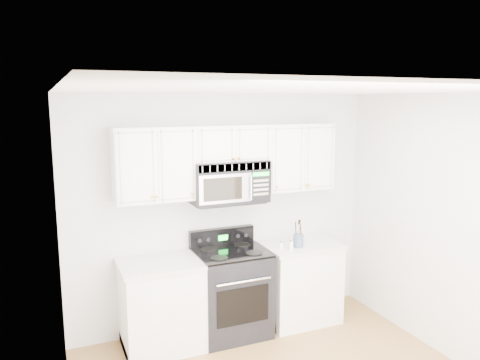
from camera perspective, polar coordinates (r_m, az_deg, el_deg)
room at (r=3.74m, az=7.90°, el=-9.53°), size 3.51×3.51×2.61m
base_cabinet_left at (r=5.04m, az=-9.36°, el=-15.08°), size 0.86×0.65×0.92m
base_cabinet_right at (r=5.59m, az=7.19°, el=-12.46°), size 0.86×0.65×0.92m
range at (r=5.22m, az=-1.10°, el=-13.36°), size 0.75×0.68×1.12m
upper_cabinets at (r=4.99m, az=-1.28°, el=2.87°), size 2.44×0.37×0.75m
microwave at (r=4.98m, az=-1.41°, el=-0.16°), size 0.81×0.46×0.45m
utensil_crock at (r=5.26m, az=7.13°, el=-7.28°), size 0.11×0.11×0.30m
shaker_salt at (r=5.18m, az=5.04°, el=-7.88°), size 0.04×0.04×0.09m
shaker_pepper at (r=5.17m, az=6.27°, el=-7.80°), size 0.05×0.05×0.11m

